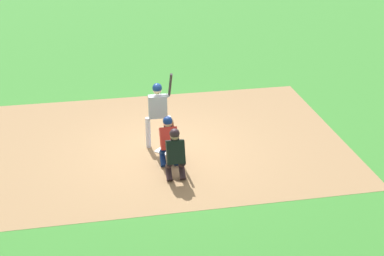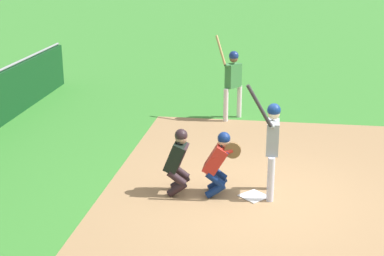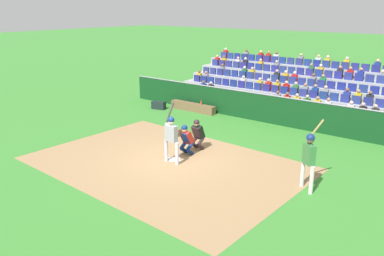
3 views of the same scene
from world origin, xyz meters
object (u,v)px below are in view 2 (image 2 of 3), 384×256
(home_plate_marker, at_px, (254,196))
(on_deck_batter, at_px, (233,77))
(batter_at_plate, at_px, (272,139))
(catcher_crouching, at_px, (219,160))
(home_plate_umpire, at_px, (178,158))

(home_plate_marker, bearing_deg, on_deck_batter, -172.76)
(home_plate_marker, height_order, batter_at_plate, batter_at_plate)
(catcher_crouching, bearing_deg, on_deck_batter, 179.62)
(home_plate_umpire, bearing_deg, on_deck_batter, 170.84)
(home_plate_marker, distance_m, home_plate_umpire, 1.58)
(batter_at_plate, height_order, home_plate_umpire, batter_at_plate)
(home_plate_marker, height_order, on_deck_batter, on_deck_batter)
(batter_at_plate, bearing_deg, catcher_crouching, -84.55)
(catcher_crouching, distance_m, home_plate_umpire, 0.76)
(batter_at_plate, xyz_separation_m, catcher_crouching, (0.09, -0.96, -0.41))
(batter_at_plate, bearing_deg, on_deck_batter, -169.20)
(home_plate_marker, height_order, catcher_crouching, catcher_crouching)
(batter_at_plate, relative_size, catcher_crouching, 1.74)
(batter_at_plate, xyz_separation_m, home_plate_umpire, (0.10, -1.72, -0.41))
(home_plate_umpire, distance_m, on_deck_batter, 5.02)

